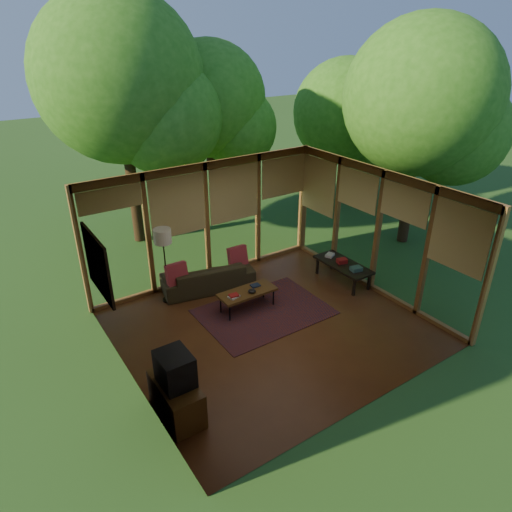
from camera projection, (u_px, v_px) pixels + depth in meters
floor at (271, 327)px, 8.88m from camera, size 5.50×5.50×0.00m
ceiling at (273, 195)px, 7.68m from camera, size 5.50×5.50×0.00m
wall_left at (125, 312)px, 6.91m from camera, size 0.04×5.00×2.70m
wall_front at (375, 334)px, 6.42m from camera, size 5.50×0.04×2.70m
window_wall_back at (207, 222)px, 10.14m from camera, size 5.50×0.12×2.70m
window_wall_right at (378, 232)px, 9.65m from camera, size 0.12×5.00×2.70m
exterior_lawn at (316, 170)px, 18.83m from camera, size 40.00×40.00×0.00m
tree_nw at (119, 78)px, 10.79m from camera, size 4.04×4.04×6.19m
tree_ne at (209, 100)px, 12.46m from camera, size 3.13×3.13×5.05m
tree_se at (422, 98)px, 10.83m from camera, size 3.74×3.74×5.62m
tree_far at (346, 113)px, 14.47m from camera, size 3.35×3.35×4.52m
rug at (264, 312)px, 9.34m from camera, size 2.55×1.81×0.01m
sofa at (208, 277)px, 10.09m from camera, size 2.12×1.17×0.59m
pillow_left at (177, 274)px, 9.54m from camera, size 0.45×0.24×0.47m
pillow_right at (238, 257)px, 10.29m from camera, size 0.44×0.24×0.46m
ct_book_lower at (234, 296)px, 9.05m from camera, size 0.25×0.21×0.03m
ct_book_upper at (234, 295)px, 9.04m from camera, size 0.20×0.16×0.03m
ct_book_side at (255, 285)px, 9.45m from camera, size 0.20×0.16×0.03m
ct_bowl at (252, 291)px, 9.21m from camera, size 0.16×0.16×0.07m
media_cabinet at (177, 399)px, 6.74m from camera, size 0.50×1.00×0.60m
television at (175, 369)px, 6.50m from camera, size 0.45×0.55×0.50m
console_book_a at (356, 269)px, 9.98m from camera, size 0.27×0.22×0.09m
console_book_b at (342, 261)px, 10.31m from camera, size 0.25×0.21×0.10m
console_book_c at (330, 255)px, 10.62m from camera, size 0.27×0.24×0.06m
floor_lamp at (163, 240)px, 9.14m from camera, size 0.36×0.36×1.65m
coffee_table at (247, 293)px, 9.29m from camera, size 1.20×0.50×0.43m
side_console at (343, 265)px, 10.31m from camera, size 0.60×1.40×0.46m
wall_painting at (98, 265)px, 7.88m from camera, size 0.06×1.35×1.15m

